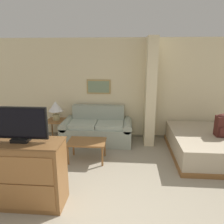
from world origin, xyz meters
name	(u,v)px	position (x,y,z in m)	size (l,w,h in m)	color
wall_back	(123,89)	(0.00, 3.47, 1.29)	(7.71, 0.16, 2.60)	beige
wall_partition_pillar	(150,92)	(0.66, 3.09, 1.30)	(0.24, 0.64, 2.60)	beige
couch	(97,129)	(-0.65, 2.99, 0.33)	(1.77, 0.84, 0.90)	#99A393
coffee_table	(87,143)	(-0.71, 1.95, 0.38)	(0.78, 0.52, 0.43)	brown
side_table	(57,123)	(-1.72, 3.04, 0.46)	(0.49, 0.49, 0.54)	brown
table_lamp	(56,107)	(-1.72, 3.04, 0.87)	(0.37, 0.37, 0.49)	tan
tv_dresser	(24,174)	(-1.36, 0.49, 0.50)	(1.18, 0.50, 1.00)	brown
tv	(19,125)	(-1.36, 0.50, 1.26)	(0.81, 0.16, 0.51)	black
bed	(210,144)	(1.96, 2.39, 0.26)	(1.68, 1.97, 0.51)	brown
backpack	(223,125)	(2.14, 2.28, 0.76)	(0.30, 0.25, 0.49)	#471E19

